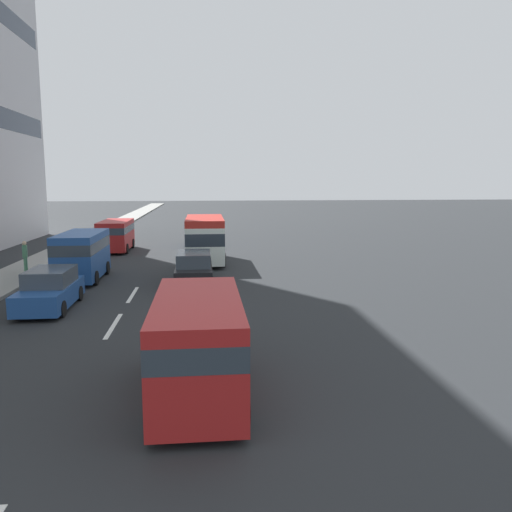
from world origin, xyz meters
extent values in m
plane|color=#26282B|center=(31.50, 0.00, 0.00)|extent=(198.00, 198.00, 0.00)
cube|color=gray|center=(31.50, 6.92, 0.07)|extent=(162.00, 2.80, 0.15)
cube|color=silver|center=(15.30, 0.00, 0.01)|extent=(3.20, 0.16, 0.01)
cube|color=silver|center=(20.33, 0.00, 0.01)|extent=(3.20, 0.16, 0.01)
cube|color=silver|center=(29.26, -3.32, 1.33)|extent=(6.22, 2.29, 2.21)
cube|color=#B2261E|center=(29.26, -3.32, 2.65)|extent=(6.22, 2.29, 0.42)
cube|color=#28333D|center=(29.26, -3.32, 1.76)|extent=(6.23, 2.29, 0.74)
cylinder|color=black|center=(31.06, -2.23, 0.42)|extent=(0.84, 0.26, 0.84)
cylinder|color=black|center=(31.06, -4.40, 0.42)|extent=(0.84, 0.26, 0.84)
cylinder|color=black|center=(27.45, -2.23, 0.42)|extent=(0.84, 0.26, 0.84)
cylinder|color=black|center=(27.45, -4.40, 0.42)|extent=(0.84, 0.26, 0.84)
cube|color=#A51E1E|center=(35.20, 3.17, 1.22)|extent=(5.13, 1.99, 2.04)
cube|color=#2D3842|center=(35.20, 3.17, 1.67)|extent=(5.14, 1.99, 0.49)
cylinder|color=black|center=(33.66, 2.22, 0.36)|extent=(0.72, 0.24, 0.72)
cylinder|color=black|center=(33.66, 4.11, 0.36)|extent=(0.72, 0.24, 0.72)
cylinder|color=black|center=(36.74, 2.22, 0.36)|extent=(0.72, 0.24, 0.72)
cylinder|color=black|center=(36.74, 4.11, 0.36)|extent=(0.72, 0.24, 0.72)
cube|color=black|center=(22.55, -2.75, 0.58)|extent=(4.73, 1.77, 0.80)
cube|color=#38424C|center=(22.31, -2.75, 1.31)|extent=(2.60, 1.63, 0.66)
cylinder|color=black|center=(24.01, -1.93, 0.32)|extent=(0.64, 0.22, 0.64)
cylinder|color=black|center=(24.01, -3.56, 0.32)|extent=(0.64, 0.22, 0.64)
cylinder|color=black|center=(21.08, -1.93, 0.32)|extent=(0.64, 0.22, 0.64)
cylinder|color=black|center=(21.08, -3.56, 0.32)|extent=(0.64, 0.22, 0.64)
cube|color=#1E478C|center=(37.67, -2.84, 0.57)|extent=(4.12, 1.86, 0.80)
cube|color=#38424C|center=(37.46, -2.84, 1.30)|extent=(2.26, 1.71, 0.65)
cylinder|color=black|center=(38.95, -1.99, 0.32)|extent=(0.64, 0.22, 0.64)
cylinder|color=black|center=(38.95, -3.69, 0.32)|extent=(0.64, 0.22, 0.64)
cylinder|color=black|center=(36.39, -1.99, 0.32)|extent=(0.64, 0.22, 0.64)
cylinder|color=black|center=(36.39, -3.69, 0.32)|extent=(0.64, 0.22, 0.64)
cube|color=#1E478C|center=(18.04, 2.96, 0.57)|extent=(4.37, 1.76, 0.79)
cube|color=#38424C|center=(18.26, 2.96, 1.29)|extent=(2.40, 1.62, 0.64)
cylinder|color=black|center=(16.69, 2.15, 0.32)|extent=(0.64, 0.22, 0.64)
cylinder|color=black|center=(16.69, 3.76, 0.32)|extent=(0.64, 0.22, 0.64)
cylinder|color=black|center=(19.40, 2.15, 0.32)|extent=(0.64, 0.22, 0.64)
cylinder|color=black|center=(19.40, 3.76, 0.32)|extent=(0.64, 0.22, 0.64)
cube|color=#A51E1E|center=(8.99, -3.09, 1.30)|extent=(5.12, 2.02, 2.21)
cube|color=#2D3842|center=(8.99, -3.09, 1.79)|extent=(5.13, 2.02, 0.53)
cylinder|color=black|center=(10.53, -2.13, 0.36)|extent=(0.72, 0.24, 0.72)
cylinder|color=black|center=(10.53, -4.05, 0.36)|extent=(0.72, 0.24, 0.72)
cylinder|color=black|center=(7.46, -2.13, 0.36)|extent=(0.72, 0.24, 0.72)
cylinder|color=black|center=(7.46, -4.05, 0.36)|extent=(0.72, 0.24, 0.72)
cube|color=#1E478C|center=(24.18, 3.06, 1.34)|extent=(5.00, 1.95, 2.28)
cube|color=#2D3842|center=(24.18, 3.06, 1.84)|extent=(5.01, 1.96, 0.55)
cylinder|color=black|center=(22.68, 2.13, 0.36)|extent=(0.72, 0.24, 0.72)
cylinder|color=black|center=(22.68, 3.99, 0.36)|extent=(0.72, 0.24, 0.72)
cylinder|color=black|center=(25.68, 2.13, 0.36)|extent=(0.72, 0.24, 0.72)
cylinder|color=black|center=(25.68, 3.99, 0.36)|extent=(0.72, 0.24, 0.72)
cylinder|color=#4C8C66|center=(25.61, 6.42, 0.57)|extent=(0.14, 0.14, 0.85)
cylinder|color=#4C8C66|center=(25.77, 6.42, 0.57)|extent=(0.14, 0.14, 0.85)
cube|color=#4C8C66|center=(25.69, 6.42, 1.34)|extent=(0.36, 0.28, 0.67)
sphere|color=beige|center=(25.69, 6.42, 1.79)|extent=(0.23, 0.23, 0.23)
cube|color=#2D3847|center=(41.25, 11.76, 9.85)|extent=(12.70, 0.08, 1.64)
cube|color=#2D3847|center=(41.25, 11.76, 17.74)|extent=(12.70, 0.08, 1.64)
camera|label=1|loc=(-2.64, -3.26, 5.13)|focal=35.55mm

